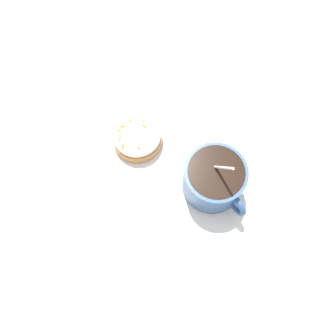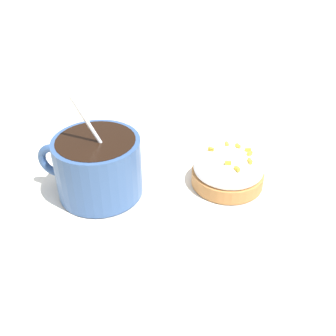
{
  "view_description": "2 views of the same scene",
  "coord_description": "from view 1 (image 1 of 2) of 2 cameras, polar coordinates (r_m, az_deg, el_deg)",
  "views": [
    {
      "loc": [
        0.09,
        -0.17,
        0.52
      ],
      "look_at": [
        0.0,
        -0.02,
        0.04
      ],
      "focal_mm": 35.0,
      "sensor_mm": 36.0,
      "label": 1
    },
    {
      "loc": [
        0.07,
        0.36,
        0.28
      ],
      "look_at": [
        -0.0,
        0.02,
        0.04
      ],
      "focal_mm": 42.0,
      "sensor_mm": 36.0,
      "label": 2
    }
  ],
  "objects": [
    {
      "name": "paper_napkin",
      "position": [
        0.55,
        0.63,
        0.45
      ],
      "size": [
        0.36,
        0.35,
        0.0
      ],
      "color": "white",
      "rests_on": "ground_plane"
    },
    {
      "name": "ground_plane",
      "position": [
        0.55,
        0.62,
        0.4
      ],
      "size": [
        3.0,
        3.0,
        0.0
      ],
      "primitive_type": "plane",
      "color": "#C6B793"
    },
    {
      "name": "coffee_cup",
      "position": [
        0.51,
        8.22,
        -1.57
      ],
      "size": [
        0.12,
        0.09,
        0.12
      ],
      "color": "#335184",
      "rests_on": "paper_napkin"
    },
    {
      "name": "frosted_pastry",
      "position": [
        0.55,
        -5.39,
        5.5
      ],
      "size": [
        0.08,
        0.08,
        0.04
      ],
      "color": "#B2753D",
      "rests_on": "paper_napkin"
    }
  ]
}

